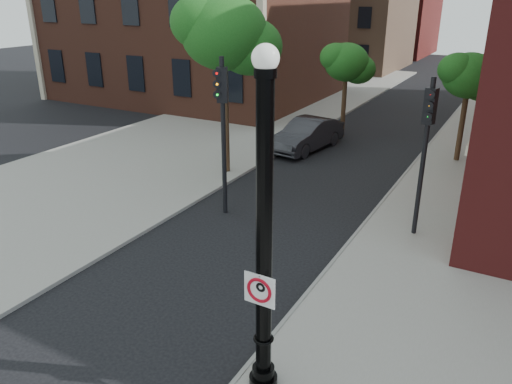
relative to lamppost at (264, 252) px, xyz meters
The scene contains 15 objects.
ground 4.02m from the lamppost, 168.64° to the left, with size 120.00×120.00×0.00m, color black.
sidewalk_right 11.46m from the lamppost, 71.95° to the left, with size 8.00×60.00×0.12m, color gray.
sidewalk_left 22.04m from the lamppost, 122.01° to the left, with size 10.00×50.00×0.12m, color gray.
curb_edge 10.94m from the lamppost, 92.85° to the left, with size 0.10×60.00×0.14m, color gray.
bg_building_tan_a 46.94m from the lamppost, 108.13° to the left, with size 12.00×12.00×12.00m, color #836047.
bg_building_red 60.34m from the lamppost, 103.98° to the left, with size 12.00×12.00×10.00m, color maroon.
lamppost is the anchor object (origin of this frame).
no_parking_sign 0.69m from the lamppost, 88.53° to the right, with size 0.62×0.07×0.62m.
parked_car 16.46m from the lamppost, 110.66° to the left, with size 1.61×4.63×1.53m, color #29292D.
traffic_signal_left 8.59m from the lamppost, 127.43° to the left, with size 0.44×0.48×5.41m.
traffic_signal_right 8.25m from the lamppost, 82.45° to the left, with size 0.37×0.43×5.06m.
utility_pole 9.86m from the lamppost, 76.93° to the left, with size 0.10×0.10×5.00m, color #999999.
street_tree_a 12.97m from the lamppost, 125.01° to the left, with size 4.04×3.65×7.28m.
street_tree_b 19.20m from the lamppost, 105.26° to the left, with size 2.73×2.46×4.91m.
street_tree_c 16.87m from the lamppost, 86.21° to the left, with size 2.73×2.47×4.92m.
Camera 1 is at (6.20, -7.34, 7.29)m, focal length 35.00 mm.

